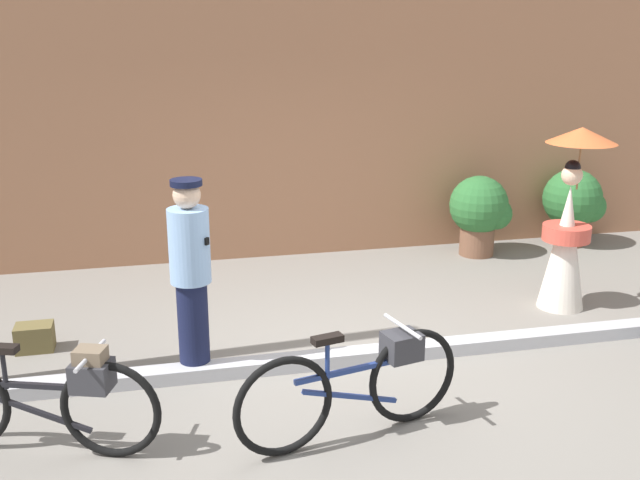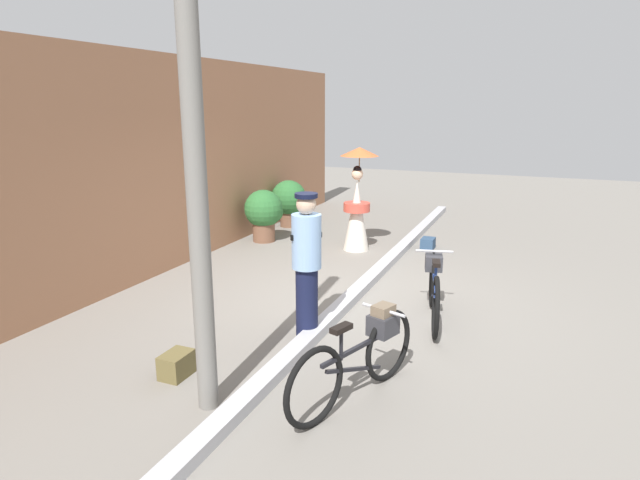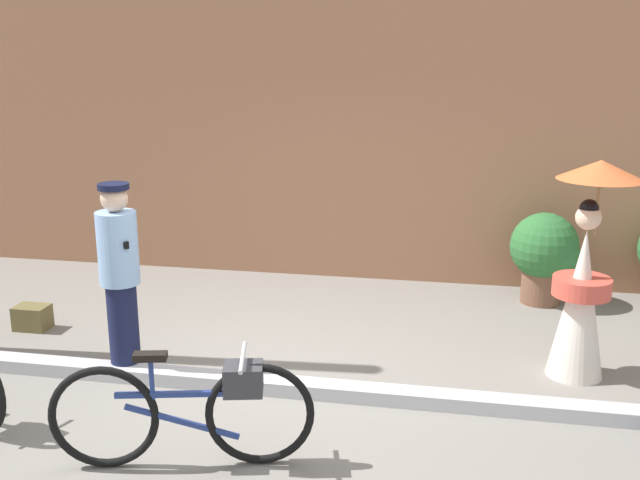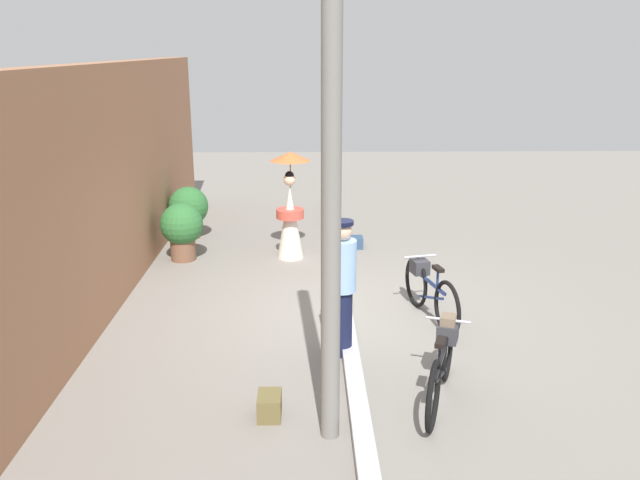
{
  "view_description": "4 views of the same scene",
  "coord_description": "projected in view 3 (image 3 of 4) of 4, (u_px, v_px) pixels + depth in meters",
  "views": [
    {
      "loc": [
        -1.53,
        -5.85,
        2.93
      ],
      "look_at": [
        -0.09,
        0.42,
        1.03
      ],
      "focal_mm": 42.08,
      "sensor_mm": 36.0,
      "label": 1
    },
    {
      "loc": [
        -6.64,
        -2.3,
        2.67
      ],
      "look_at": [
        0.04,
        0.48,
        0.82
      ],
      "focal_mm": 30.16,
      "sensor_mm": 36.0,
      "label": 2
    },
    {
      "loc": [
        1.51,
        -5.36,
        2.77
      ],
      "look_at": [
        0.42,
        0.43,
        1.22
      ],
      "focal_mm": 40.69,
      "sensor_mm": 36.0,
      "label": 3
    },
    {
      "loc": [
        -8.53,
        0.53,
        3.62
      ],
      "look_at": [
        0.1,
        0.34,
        1.07
      ],
      "focal_mm": 36.43,
      "sensor_mm": 36.0,
      "label": 4
    }
  ],
  "objects": [
    {
      "name": "building_wall",
      "position": [
        332.0,
        138.0,
        8.9
      ],
      "size": [
        14.0,
        0.4,
        3.43
      ],
      "primitive_type": "cube",
      "color": "#9E6B4C",
      "rests_on": "ground_plane"
    },
    {
      "name": "ground_plane",
      "position": [
        262.0,
        391.0,
        6.07
      ],
      "size": [
        30.0,
        30.0,
        0.0
      ],
      "primitive_type": "plane",
      "color": "gray"
    },
    {
      "name": "backpack_on_pavement",
      "position": [
        32.0,
        317.0,
        7.38
      ],
      "size": [
        0.34,
        0.24,
        0.25
      ],
      "color": "brown",
      "rests_on": "ground_plane"
    },
    {
      "name": "potted_plant_by_door",
      "position": [
        546.0,
        253.0,
        8.03
      ],
      "size": [
        0.77,
        0.75,
        1.03
      ],
      "color": "brown",
      "rests_on": "ground_plane"
    },
    {
      "name": "bicycle_near_officer",
      "position": [
        191.0,
        409.0,
        4.88
      ],
      "size": [
        1.76,
        0.56,
        0.83
      ],
      "color": "black",
      "rests_on": "ground_plane"
    },
    {
      "name": "person_officer",
      "position": [
        120.0,
        275.0,
        6.16
      ],
      "size": [
        0.34,
        0.34,
        1.7
      ],
      "color": "#141938",
      "rests_on": "ground_plane"
    },
    {
      "name": "person_with_parasol",
      "position": [
        584.0,
        276.0,
        6.14
      ],
      "size": [
        0.7,
        0.7,
        1.9
      ],
      "color": "silver",
      "rests_on": "ground_plane"
    },
    {
      "name": "sidewalk_curb",
      "position": [
        261.0,
        384.0,
        6.05
      ],
      "size": [
        14.0,
        0.2,
        0.12
      ],
      "primitive_type": "cube",
      "color": "#B2B2B7",
      "rests_on": "ground_plane"
    }
  ]
}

